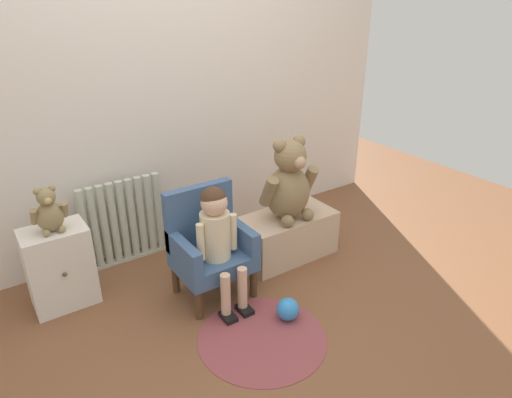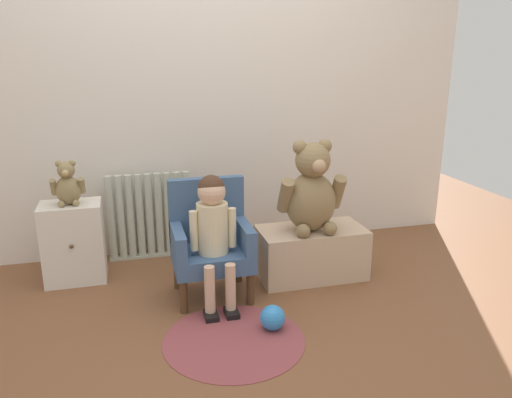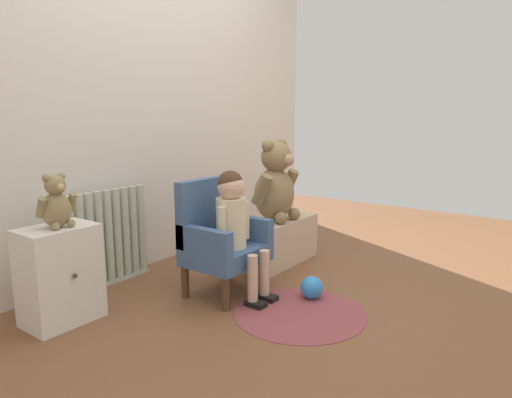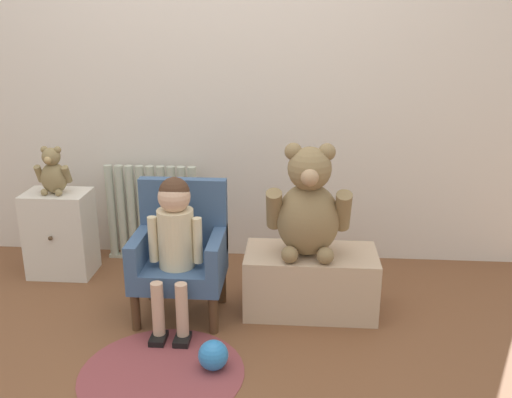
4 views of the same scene
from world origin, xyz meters
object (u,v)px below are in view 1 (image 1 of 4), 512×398
Objects in this scene: small_dresser at (60,267)px; low_bench at (287,235)px; large_teddy_bear at (289,184)px; small_teddy_bear at (49,212)px; child_figure at (217,231)px; toy_ball at (288,309)px; floor_rug at (262,338)px; radiator at (123,222)px; child_armchair at (209,245)px.

small_dresser reaches higher than low_bench.
small_teddy_bear is at bearing 166.54° from large_teddy_bear.
toy_ball is at bearing -58.73° from child_figure.
child_figure is 0.73m from low_bench.
small_teddy_bear reaches higher than floor_rug.
toy_ball is (0.99, -0.84, -0.54)m from small_teddy_bear.
child_armchair is at bearing -64.33° from radiator.
large_teddy_bear is (0.61, 0.04, 0.23)m from child_armchair.
child_armchair reaches higher than radiator.
small_teddy_bear is at bearing -150.62° from radiator.
low_bench is at bearing -31.13° from radiator.
child_armchair is at bearing 91.63° from floor_rug.
child_armchair is 0.18m from child_figure.
floor_rug is at bearing -166.33° from toy_ball.
radiator is 0.70m from child_armchair.
toy_ball is at bearing -64.82° from child_armchair.
radiator is 0.62m from small_teddy_bear.
floor_rug is at bearing -88.37° from child_armchair.
radiator is 1.23m from floor_rug.
child_armchair is 0.66m from large_teddy_bear.
floor_rug is at bearing -74.71° from radiator.
child_armchair reaches higher than floor_rug.
radiator is 0.81× the size of child_figure.
child_armchair is 0.59m from toy_ball.
child_figure is at bearing -67.71° from radiator.
child_armchair is at bearing -176.66° from large_teddy_bear.
child_figure reaches higher than low_bench.
child_figure is 1.31× the size of large_teddy_bear.
low_bench is at bearing 43.60° from floor_rug.
low_bench is 5.05× the size of toy_ball.
child_armchair is at bearing -25.58° from small_teddy_bear.
toy_ball is at bearing -127.23° from low_bench.
small_dresser is 0.68× the size of child_figure.
large_teddy_bear reaches higher than small_teddy_bear.
small_teddy_bear is at bearing -74.91° from small_dresser.
small_teddy_bear reaches higher than small_dresser.
floor_rug is at bearing -49.28° from small_dresser.
child_figure is 0.59m from toy_ball.
large_teddy_bear is at bearing 43.36° from floor_rug.
small_teddy_bear reaches higher than toy_ball.
toy_ball is at bearing -40.49° from small_teddy_bear.
large_teddy_bear is at bearing -130.13° from low_bench.
large_teddy_bear is (1.38, -0.34, 0.31)m from small_dresser.
toy_ball is (0.23, -0.37, -0.40)m from child_figure.
toy_ball reaches higher than floor_rug.
small_dresser is at bearing 166.05° from large_teddy_bear.
radiator is 0.53m from small_dresser.
radiator is 1.12m from large_teddy_bear.
large_teddy_bear is 0.80× the size of floor_rug.
large_teddy_bear is 0.81m from toy_ball.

